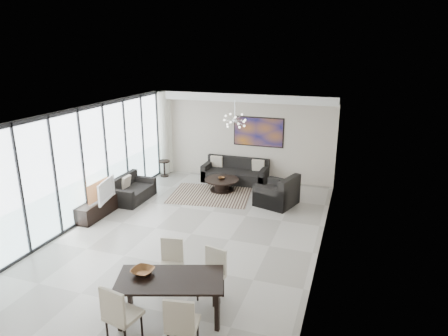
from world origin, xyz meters
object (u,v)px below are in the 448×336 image
at_px(coffee_table, 222,184).
at_px(tv_console, 98,208).
at_px(dining_table, 170,283).
at_px(television, 103,190).
at_px(sofa_main, 235,174).

height_order(coffee_table, tv_console, tv_console).
distance_m(tv_console, dining_table, 4.82).
distance_m(tv_console, television, 0.54).
bearing_deg(dining_table, television, 137.80).
bearing_deg(sofa_main, tv_console, -123.85).
bearing_deg(television, dining_table, -143.99).
relative_size(coffee_table, dining_table, 0.56).
xyz_separation_m(sofa_main, television, (-2.45, -3.83, 0.47)).
height_order(coffee_table, sofa_main, sofa_main).
xyz_separation_m(tv_console, television, (0.16, 0.07, 0.51)).
relative_size(coffee_table, tv_console, 0.75).
height_order(sofa_main, dining_table, sofa_main).
xyz_separation_m(coffee_table, television, (-2.31, -2.86, 0.52)).
bearing_deg(tv_console, dining_table, -40.32).
distance_m(coffee_table, television, 3.71).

